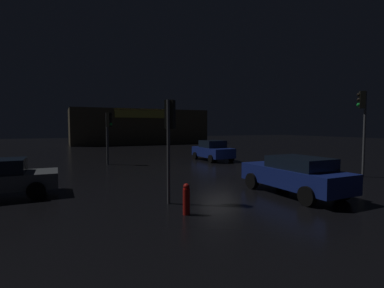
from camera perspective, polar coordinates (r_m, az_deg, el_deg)
The scene contains 8 objects.
ground_plane at distance 18.16m, azimuth 5.43°, elevation -5.10°, with size 120.00×120.00×0.00m, color black.
store_building at distance 47.83m, azimuth -10.78°, elevation 3.42°, with size 21.04×9.46×5.44m.
traffic_signal_main at distance 17.77m, azimuth 31.07°, elevation 5.21°, with size 0.42×0.42×4.60m.
traffic_signal_opposite at distance 21.05m, azimuth -16.45°, elevation 3.02°, with size 0.43×0.42×3.72m.
traffic_signal_cross_left at distance 9.98m, azimuth -4.48°, elevation 3.73°, with size 0.42×0.43×3.63m.
car_near at distance 12.08m, azimuth 19.94°, elevation -5.74°, with size 2.04×4.60×1.52m.
car_far at distance 22.88m, azimuth 4.17°, elevation -1.30°, with size 2.10×4.02×1.61m.
fire_hydrant at distance 8.86m, azimuth -1.13°, elevation -11.03°, with size 0.22×0.22×0.97m.
Camera 1 is at (-9.04, -15.51, 2.69)m, focal length 26.53 mm.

